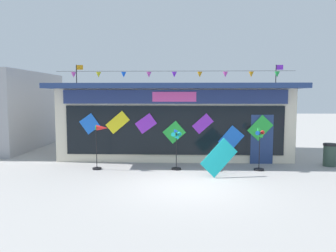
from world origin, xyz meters
The scene contains 7 objects.
ground_plane centered at (0.00, 0.00, 0.00)m, with size 80.00×80.00×0.00m, color #9E9B99.
kite_shop_building centered at (-0.46, 5.58, 1.65)m, with size 10.27×5.37×4.22m.
wind_spinner_far_left centered at (-3.20, 2.14, 1.17)m, with size 0.65×0.34×1.68m.
wind_spinner_left centered at (-0.36, 2.18, 0.95)m, with size 0.39×0.36×1.54m.
wind_spinner_center_left centered at (2.72, 2.16, 0.97)m, with size 0.38×0.37×1.60m.
trash_bin centered at (5.67, 3.02, 0.45)m, with size 0.52×0.52×0.90m.
display_kite_on_ground centered at (1.11, 1.19, 0.66)m, with size 0.68×0.03×1.24m, color #19B7BC.
Camera 1 is at (-0.23, -9.99, 2.80)m, focal length 35.26 mm.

